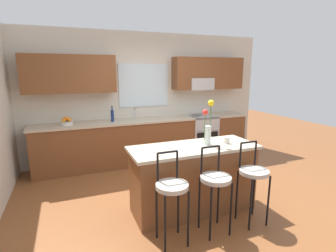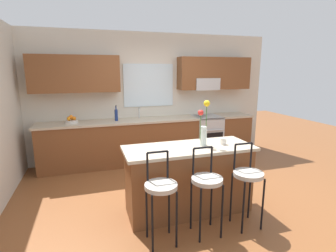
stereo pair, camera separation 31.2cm
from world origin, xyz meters
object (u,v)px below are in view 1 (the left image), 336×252
bar_stool_far (253,175)px  bar_stool_near (172,190)px  bar_stool_middle (215,182)px  mug_ceramic (227,140)px  oven_range (201,135)px  kitchen_island (193,178)px  fruit_bowl_oranges (66,122)px  bottle_olive_oil (112,115)px  flower_vase (208,126)px

bar_stool_far → bar_stool_near: bearing=180.0°
bar_stool_middle → mug_ceramic: 0.78m
oven_range → bar_stool_far: bar_stool_far is taller
oven_range → kitchen_island: (-1.27, -2.11, 0.00)m
oven_range → kitchen_island: bearing=-121.1°
kitchen_island → bar_stool_middle: bearing=-90.0°
fruit_bowl_oranges → oven_range: bearing=-0.6°
mug_ceramic → bottle_olive_oil: (-1.20, 2.17, 0.08)m
mug_ceramic → fruit_bowl_oranges: size_ratio=0.38×
kitchen_island → bottle_olive_oil: (-0.72, 2.13, 0.58)m
bar_stool_middle → flower_vase: 0.81m
bar_stool_near → kitchen_island: bearing=45.1°
flower_vase → fruit_bowl_oranges: size_ratio=2.55×
oven_range → bar_stool_middle: size_ratio=0.88×
fruit_bowl_oranges → bar_stool_near: bearing=-69.2°
kitchen_island → flower_vase: flower_vase is taller
bar_stool_near → bar_stool_far: size_ratio=1.00×
bar_stool_near → fruit_bowl_oranges: 2.90m
kitchen_island → bar_stool_far: size_ratio=1.67×
bar_stool_middle → fruit_bowl_oranges: (-1.57, 2.69, 0.34)m
kitchen_island → fruit_bowl_oranges: (-1.57, 2.14, 0.51)m
bar_stool_far → mug_ceramic: size_ratio=11.58×
bottle_olive_oil → bar_stool_near: bearing=-86.5°
bar_stool_middle → mug_ceramic: (0.49, 0.52, 0.33)m
bar_stool_far → mug_ceramic: bearing=96.8°
bar_stool_near → mug_ceramic: bearing=26.4°
fruit_bowl_oranges → bottle_olive_oil: (0.85, -0.00, 0.07)m
oven_range → bar_stool_near: bar_stool_near is taller
fruit_bowl_oranges → bottle_olive_oil: bearing=-0.2°
flower_vase → mug_ceramic: (0.28, -0.05, -0.21)m
fruit_bowl_oranges → kitchen_island: bearing=-53.7°
kitchen_island → bar_stool_far: bar_stool_far is taller
oven_range → flower_vase: flower_vase is taller
kitchen_island → bar_stool_far: (0.55, -0.55, 0.17)m
mug_ceramic → bar_stool_far: bearing=-83.2°
bar_stool_far → flower_vase: size_ratio=1.71×
flower_vase → bottle_olive_oil: size_ratio=1.96×
bar_stool_near → flower_vase: (0.76, 0.56, 0.54)m
kitchen_island → bottle_olive_oil: 2.32m
bar_stool_near → fruit_bowl_oranges: fruit_bowl_oranges is taller
bar_stool_far → fruit_bowl_oranges: fruit_bowl_oranges is taller
bar_stool_middle → fruit_bowl_oranges: bearing=120.3°
bar_stool_near → bar_stool_far: same height
bar_stool_near → bottle_olive_oil: bottle_olive_oil is taller
bar_stool_far → kitchen_island: bearing=134.9°
bar_stool_near → bar_stool_far: (1.10, 0.00, 0.00)m
oven_range → fruit_bowl_oranges: (-2.84, 0.03, 0.52)m
flower_vase → bottle_olive_oil: (-0.92, 2.12, -0.13)m
oven_range → kitchen_island: same height
oven_range → bottle_olive_oil: bottle_olive_oil is taller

